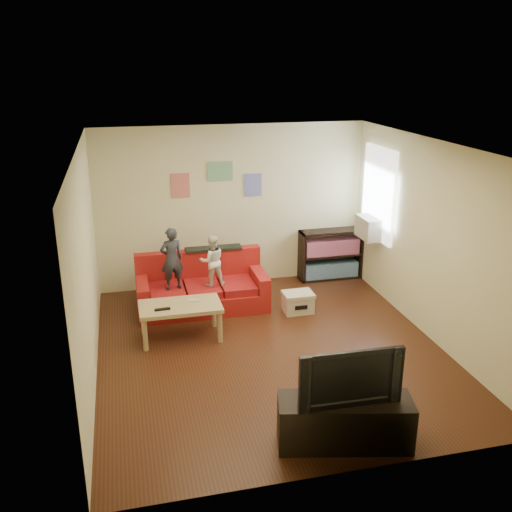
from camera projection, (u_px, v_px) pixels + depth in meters
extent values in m
cube|color=#432111|center=(270.00, 349.00, 7.65)|extent=(4.50, 5.00, 0.01)
cube|color=white|center=(272.00, 146.00, 6.76)|extent=(4.50, 5.00, 0.01)
cube|color=beige|center=(232.00, 206.00, 9.51)|extent=(4.50, 0.01, 2.70)
cube|color=beige|center=(345.00, 346.00, 4.91)|extent=(4.50, 0.01, 2.70)
cube|color=beige|center=(86.00, 268.00, 6.71)|extent=(0.01, 5.00, 2.70)
cube|color=beige|center=(432.00, 241.00, 7.70)|extent=(0.01, 5.00, 2.70)
cube|color=#A81B19|center=(202.00, 300.00, 8.84)|extent=(1.98, 0.89, 0.30)
cube|color=#A81B19|center=(198.00, 266.00, 9.03)|extent=(1.98, 0.18, 0.54)
cube|color=#A81B19|center=(143.00, 288.00, 8.55)|extent=(0.18, 0.89, 0.25)
cube|color=#A81B19|center=(259.00, 278.00, 8.95)|extent=(0.18, 0.89, 0.25)
cube|color=maroon|center=(167.00, 292.00, 8.59)|extent=(0.51, 0.67, 0.12)
cube|color=maroon|center=(203.00, 289.00, 8.71)|extent=(0.51, 0.67, 0.12)
cube|color=maroon|center=(237.00, 286.00, 8.83)|extent=(0.51, 0.67, 0.12)
cube|color=black|center=(213.00, 248.00, 8.99)|extent=(0.89, 0.22, 0.04)
imported|color=#272A35|center=(172.00, 259.00, 8.41)|extent=(0.39, 0.30, 0.95)
imported|color=white|center=(212.00, 261.00, 8.56)|extent=(0.40, 0.32, 0.79)
cube|color=tan|center=(180.00, 307.00, 7.80)|extent=(1.12, 0.61, 0.06)
cylinder|color=tan|center=(145.00, 335.00, 7.54)|extent=(0.07, 0.07, 0.45)
cylinder|color=tan|center=(220.00, 327.00, 7.76)|extent=(0.07, 0.07, 0.45)
cylinder|color=tan|center=(143.00, 319.00, 8.00)|extent=(0.07, 0.07, 0.45)
cylinder|color=tan|center=(214.00, 312.00, 8.22)|extent=(0.07, 0.07, 0.45)
cube|color=black|center=(162.00, 309.00, 7.62)|extent=(0.21, 0.07, 0.02)
cube|color=silver|center=(194.00, 301.00, 7.88)|extent=(0.14, 0.07, 0.03)
cube|color=black|center=(301.00, 257.00, 9.86)|extent=(0.03, 0.33, 0.88)
cube|color=black|center=(359.00, 252.00, 10.10)|extent=(0.03, 0.33, 0.88)
cube|color=black|center=(329.00, 277.00, 10.12)|extent=(1.10, 0.33, 0.03)
cube|color=black|center=(332.00, 231.00, 9.84)|extent=(1.10, 0.33, 0.03)
cube|color=black|center=(330.00, 254.00, 9.98)|extent=(1.03, 0.33, 0.03)
cube|color=#3F638C|center=(330.00, 269.00, 10.07)|extent=(0.97, 0.28, 0.26)
cube|color=#8C3F64|center=(331.00, 246.00, 9.93)|extent=(0.97, 0.28, 0.26)
cube|color=white|center=(378.00, 194.00, 9.12)|extent=(0.04, 1.08, 1.48)
cube|color=#B7B2A3|center=(369.00, 228.00, 9.27)|extent=(0.28, 0.55, 0.35)
cube|color=#D87266|center=(180.00, 186.00, 9.17)|extent=(0.30, 0.01, 0.40)
cube|color=#72B27F|center=(220.00, 171.00, 9.25)|extent=(0.42, 0.01, 0.32)
cube|color=#727FCC|center=(253.00, 185.00, 9.45)|extent=(0.30, 0.01, 0.38)
cube|color=beige|center=(298.00, 304.00, 8.73)|extent=(0.44, 0.33, 0.26)
cube|color=beige|center=(298.00, 294.00, 8.68)|extent=(0.46, 0.35, 0.05)
cube|color=black|center=(301.00, 308.00, 8.57)|extent=(0.20, 0.00, 0.07)
cube|color=black|center=(344.00, 422.00, 5.70)|extent=(1.40, 0.73, 0.50)
imported|color=black|center=(347.00, 374.00, 5.52)|extent=(1.04, 0.16, 0.60)
sphere|color=white|center=(261.00, 307.00, 8.81)|extent=(0.10, 0.10, 0.10)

